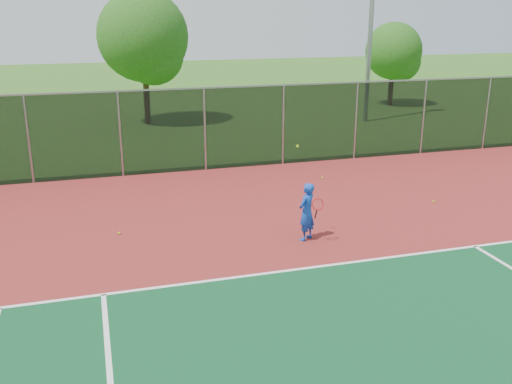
# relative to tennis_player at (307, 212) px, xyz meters

# --- Properties ---
(ground) EXTENTS (120.00, 120.00, 0.00)m
(ground) POSITION_rel_tennis_player_xyz_m (1.88, -4.64, -0.78)
(ground) COLOR #2E601B
(ground) RESTS_ON ground
(court_apron) EXTENTS (30.00, 20.00, 0.02)m
(court_apron) POSITION_rel_tennis_player_xyz_m (1.88, -2.64, -0.77)
(court_apron) COLOR maroon
(court_apron) RESTS_ON ground
(fence_back) EXTENTS (30.00, 0.06, 3.03)m
(fence_back) POSITION_rel_tennis_player_xyz_m (1.88, 7.36, 0.79)
(fence_back) COLOR black
(fence_back) RESTS_ON court_apron
(tennis_player) EXTENTS (0.66, 0.72, 2.49)m
(tennis_player) POSITION_rel_tennis_player_xyz_m (0.00, 0.00, 0.00)
(tennis_player) COLOR #1344BA
(tennis_player) RESTS_ON court_apron
(practice_ball_0) EXTENTS (0.07, 0.07, 0.07)m
(practice_ball_0) POSITION_rel_tennis_player_xyz_m (-4.60, 1.70, -0.72)
(practice_ball_0) COLOR #ABC617
(practice_ball_0) RESTS_ON court_apron
(practice_ball_1) EXTENTS (0.07, 0.07, 0.07)m
(practice_ball_1) POSITION_rel_tennis_player_xyz_m (4.82, 1.64, -0.72)
(practice_ball_1) COLOR #ABC617
(practice_ball_1) RESTS_ON court_apron
(practice_ball_3) EXTENTS (0.07, 0.07, 0.07)m
(practice_ball_3) POSITION_rel_tennis_player_xyz_m (2.55, 5.01, -0.72)
(practice_ball_3) COLOR #ABC617
(practice_ball_3) RESTS_ON court_apron
(tree_back_left) EXTENTS (4.55, 4.55, 6.69)m
(tree_back_left) POSITION_rel_tennis_player_xyz_m (-2.09, 17.12, 3.42)
(tree_back_left) COLOR #362413
(tree_back_left) RESTS_ON ground
(tree_back_mid) EXTENTS (3.41, 3.41, 5.01)m
(tree_back_mid) POSITION_rel_tennis_player_xyz_m (12.99, 18.90, 2.36)
(tree_back_mid) COLOR #362413
(tree_back_mid) RESTS_ON ground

